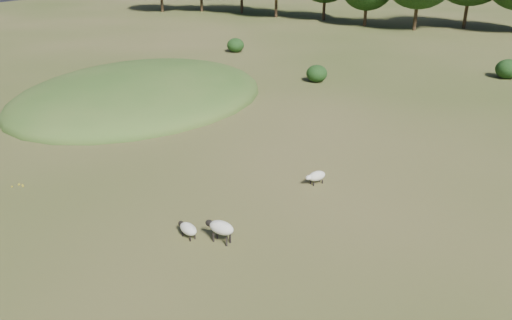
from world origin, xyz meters
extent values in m
plane|color=#344B17|center=(0.00, 20.00, 0.00)|extent=(160.00, 160.00, 0.00)
ellipsoid|color=#33561E|center=(-12.00, 12.00, 0.00)|extent=(16.00, 20.00, 4.00)
cylinder|color=black|center=(-42.96, 52.57, 1.89)|extent=(0.44, 0.44, 3.77)
cylinder|color=black|center=(-37.62, 56.23, 1.56)|extent=(0.44, 0.44, 3.12)
cylinder|color=black|center=(-30.54, 57.35, 2.11)|extent=(0.44, 0.44, 4.21)
cylinder|color=black|center=(-23.43, 55.54, 2.09)|extent=(0.44, 0.44, 4.18)
cylinder|color=black|center=(-15.94, 56.24, 1.80)|extent=(0.44, 0.44, 3.61)
cylinder|color=black|center=(-8.82, 53.43, 1.51)|extent=(0.44, 0.44, 3.02)
cylinder|color=black|center=(-2.08, 52.98, 1.95)|extent=(0.44, 0.44, 3.90)
cylinder|color=black|center=(3.25, 57.90, 2.11)|extent=(0.44, 0.44, 4.22)
ellipsoid|color=black|center=(-2.68, 22.24, 0.68)|extent=(1.67, 1.67, 1.36)
ellipsoid|color=black|center=(10.49, 30.97, 0.78)|extent=(1.91, 1.91, 1.56)
ellipsoid|color=black|center=(-14.66, 29.43, 0.71)|extent=(1.74, 1.74, 1.42)
ellipsoid|color=beige|center=(3.51, -1.27, 0.61)|extent=(1.00, 0.54, 0.51)
ellipsoid|color=black|center=(2.98, -1.26, 0.65)|extent=(0.33, 0.25, 0.25)
cylinder|color=black|center=(3.22, -1.39, 0.18)|extent=(0.07, 0.07, 0.36)
cylinder|color=black|center=(3.23, -1.14, 0.18)|extent=(0.07, 0.07, 0.36)
cylinder|color=black|center=(3.80, -1.40, 0.18)|extent=(0.07, 0.07, 0.36)
cylinder|color=black|center=(3.80, -1.15, 0.18)|extent=(0.07, 0.07, 0.36)
ellipsoid|color=beige|center=(4.63, 4.99, 0.39)|extent=(0.84, 0.99, 0.45)
ellipsoid|color=silver|center=(4.40, 4.58, 0.42)|extent=(0.33, 0.35, 0.23)
cylinder|color=black|center=(4.60, 4.71, 0.08)|extent=(0.06, 0.06, 0.16)
cylinder|color=black|center=(4.41, 4.82, 0.08)|extent=(0.06, 0.06, 0.16)
cylinder|color=black|center=(4.85, 5.16, 0.08)|extent=(0.06, 0.06, 0.16)
cylinder|color=black|center=(4.66, 5.27, 0.08)|extent=(0.06, 0.06, 0.16)
ellipsoid|color=beige|center=(2.26, -1.61, 0.37)|extent=(0.93, 0.68, 0.43)
ellipsoid|color=black|center=(1.83, -1.47, 0.40)|extent=(0.32, 0.28, 0.22)
cylinder|color=black|center=(1.99, -1.63, 0.08)|extent=(0.06, 0.06, 0.16)
cylinder|color=black|center=(2.06, -1.43, 0.08)|extent=(0.06, 0.06, 0.16)
cylinder|color=black|center=(2.46, -1.78, 0.08)|extent=(0.06, 0.06, 0.16)
cylinder|color=black|center=(2.52, -1.58, 0.08)|extent=(0.06, 0.06, 0.16)
camera|label=1|loc=(12.27, -14.32, 10.04)|focal=35.00mm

